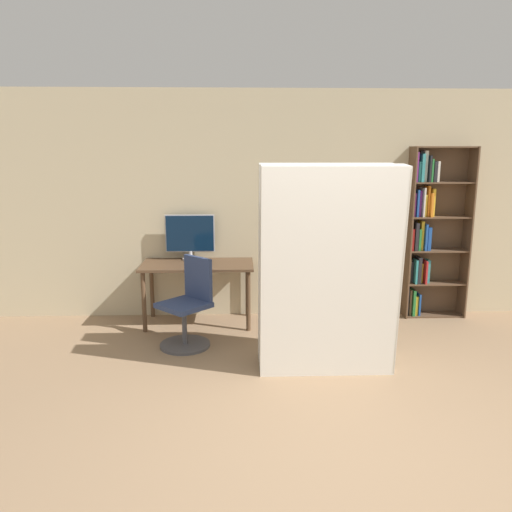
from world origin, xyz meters
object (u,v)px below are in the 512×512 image
at_px(monitor, 190,235).
at_px(office_chair, 188,311).
at_px(mattress_far, 324,265).
at_px(mattress_near, 331,274).
at_px(bookshelf, 429,233).

relative_size(monitor, office_chair, 0.63).
bearing_deg(mattress_far, mattress_near, -90.00).
distance_m(office_chair, mattress_near, 1.63).
xyz_separation_m(office_chair, bookshelf, (2.82, 0.89, 0.66)).
bearing_deg(monitor, mattress_far, -43.49).
height_order(monitor, office_chair, monitor).
height_order(office_chair, mattress_far, mattress_far).
bearing_deg(bookshelf, mattress_near, -132.21).
distance_m(monitor, mattress_far, 1.90).
relative_size(office_chair, mattress_far, 0.49).
relative_size(office_chair, bookshelf, 0.45).
xyz_separation_m(monitor, mattress_far, (1.38, -1.31, -0.08)).
relative_size(monitor, mattress_near, 0.31).
bearing_deg(office_chair, bookshelf, 17.53).
xyz_separation_m(office_chair, mattress_far, (1.33, -0.43, 0.57)).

